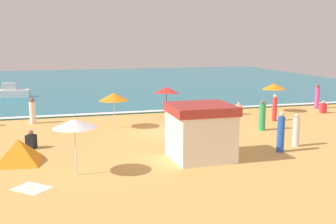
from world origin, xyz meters
The scene contains 21 objects.
ground_plane centered at (0.00, 0.00, 0.00)m, with size 60.00×60.00×0.00m, color #E0A856.
ocean_water centered at (0.00, 28.00, 0.05)m, with size 60.00×44.00×0.10m, color teal.
wave_breaker_foam centered at (0.00, 6.30, 0.10)m, with size 57.00×0.70×0.01m, color white.
lifeguard_cabana centered at (0.16, -5.68, 1.24)m, with size 2.72×2.54×2.43m.
beach_umbrella_0 centered at (-2.57, 1.68, 1.89)m, with size 1.89×1.88×2.13m.
beach_umbrella_2 centered at (9.33, 4.08, 1.87)m, with size 2.41×2.41×2.10m.
beach_umbrella_3 centered at (1.18, 3.63, 1.91)m, with size 2.30×2.32×2.23m.
beach_umbrella_4 centered at (-5.25, -6.48, 2.05)m, with size 2.39×2.39×2.23m.
beach_tent centered at (-7.51, -4.18, 0.52)m, with size 2.59×2.59×1.04m.
beachgoer_0 centered at (3.72, 4.33, 0.33)m, with size 0.56×0.56×0.80m.
beachgoer_1 centered at (4.15, -5.62, 0.92)m, with size 0.44×0.44×1.92m.
beachgoer_3 centered at (7.72, 1.11, 0.83)m, with size 0.33×0.33×1.72m.
beachgoer_4 centered at (-7.28, 4.51, 0.75)m, with size 0.54×0.54×1.62m.
beachgoer_5 centered at (-7.12, -1.80, 0.39)m, with size 0.56×0.56×0.91m.
beachgoer_6 centered at (13.30, 4.53, 0.89)m, with size 0.48×0.48×1.88m.
beachgoer_9 centered at (6.47, 3.78, 0.39)m, with size 0.50×0.50×0.90m.
beachgoer_10 centered at (5.44, -4.89, 0.78)m, with size 0.34×0.34×1.64m.
beachgoer_11 centered at (12.61, 2.78, 0.39)m, with size 0.40×0.40×0.90m.
beachgoer_12 centered at (5.60, -1.16, 0.82)m, with size 0.47×0.47×1.78m.
beach_towel_1 centered at (-6.88, -7.55, 0.01)m, with size 1.56×1.54×0.01m.
small_boat_0 centered at (-9.73, 16.89, 0.53)m, with size 3.52×1.39×1.26m.
Camera 1 is at (-5.99, -22.25, 5.21)m, focal length 44.13 mm.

